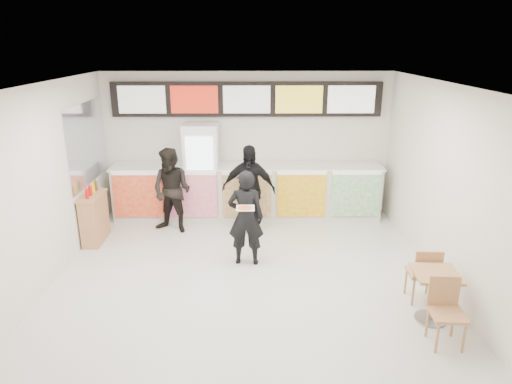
{
  "coord_description": "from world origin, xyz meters",
  "views": [
    {
      "loc": [
        0.1,
        -5.99,
        3.56
      ],
      "look_at": [
        0.17,
        1.2,
        1.19
      ],
      "focal_mm": 32.0,
      "sensor_mm": 36.0,
      "label": 1
    }
  ],
  "objects_px": {
    "drinks_fridge": "(202,172)",
    "customer_mid": "(249,190)",
    "cafe_table": "(434,287)",
    "customer_main": "(246,218)",
    "customer_left": "(172,191)",
    "service_counter": "(247,192)",
    "condiment_ledge": "(94,218)"
  },
  "relations": [
    {
      "from": "drinks_fridge",
      "to": "customer_mid",
      "type": "bearing_deg",
      "value": -39.87
    },
    {
      "from": "customer_mid",
      "to": "cafe_table",
      "type": "height_order",
      "value": "customer_mid"
    },
    {
      "from": "customer_main",
      "to": "customer_mid",
      "type": "distance_m",
      "value": 1.31
    },
    {
      "from": "drinks_fridge",
      "to": "customer_mid",
      "type": "xyz_separation_m",
      "value": [
        0.97,
        -0.81,
        -0.13
      ]
    },
    {
      "from": "customer_left",
      "to": "customer_mid",
      "type": "height_order",
      "value": "customer_mid"
    },
    {
      "from": "service_counter",
      "to": "cafe_table",
      "type": "bearing_deg",
      "value": -56.71
    },
    {
      "from": "service_counter",
      "to": "customer_mid",
      "type": "height_order",
      "value": "customer_mid"
    },
    {
      "from": "customer_main",
      "to": "customer_mid",
      "type": "height_order",
      "value": "customer_mid"
    },
    {
      "from": "service_counter",
      "to": "drinks_fridge",
      "type": "xyz_separation_m",
      "value": [
        -0.93,
        0.02,
        0.43
      ]
    },
    {
      "from": "customer_mid",
      "to": "condiment_ledge",
      "type": "relative_size",
      "value": 1.61
    },
    {
      "from": "cafe_table",
      "to": "condiment_ledge",
      "type": "distance_m",
      "value": 5.92
    },
    {
      "from": "drinks_fridge",
      "to": "condiment_ledge",
      "type": "height_order",
      "value": "drinks_fridge"
    },
    {
      "from": "cafe_table",
      "to": "customer_left",
      "type": "bearing_deg",
      "value": 145.49
    },
    {
      "from": "service_counter",
      "to": "customer_left",
      "type": "relative_size",
      "value": 3.34
    },
    {
      "from": "customer_main",
      "to": "condiment_ledge",
      "type": "xyz_separation_m",
      "value": [
        -2.82,
        0.91,
        -0.34
      ]
    },
    {
      "from": "customer_main",
      "to": "cafe_table",
      "type": "height_order",
      "value": "customer_main"
    },
    {
      "from": "service_counter",
      "to": "cafe_table",
      "type": "distance_m",
      "value": 4.56
    },
    {
      "from": "customer_mid",
      "to": "condiment_ledge",
      "type": "distance_m",
      "value": 2.91
    },
    {
      "from": "customer_left",
      "to": "cafe_table",
      "type": "height_order",
      "value": "customer_left"
    },
    {
      "from": "customer_main",
      "to": "condiment_ledge",
      "type": "height_order",
      "value": "customer_main"
    },
    {
      "from": "drinks_fridge",
      "to": "cafe_table",
      "type": "distance_m",
      "value": 5.17
    },
    {
      "from": "customer_left",
      "to": "customer_mid",
      "type": "xyz_separation_m",
      "value": [
        1.48,
        -0.07,
        0.04
      ]
    },
    {
      "from": "service_counter",
      "to": "customer_mid",
      "type": "relative_size",
      "value": 3.18
    },
    {
      "from": "service_counter",
      "to": "customer_main",
      "type": "bearing_deg",
      "value": -90.01
    },
    {
      "from": "cafe_table",
      "to": "condiment_ledge",
      "type": "xyz_separation_m",
      "value": [
        -5.32,
        2.61,
        -0.03
      ]
    },
    {
      "from": "customer_mid",
      "to": "drinks_fridge",
      "type": "bearing_deg",
      "value": 147.6
    },
    {
      "from": "customer_main",
      "to": "condiment_ledge",
      "type": "distance_m",
      "value": 2.98
    },
    {
      "from": "drinks_fridge",
      "to": "customer_left",
      "type": "distance_m",
      "value": 0.92
    },
    {
      "from": "customer_mid",
      "to": "service_counter",
      "type": "bearing_deg",
      "value": 100.03
    },
    {
      "from": "drinks_fridge",
      "to": "customer_main",
      "type": "bearing_deg",
      "value": -66.24
    },
    {
      "from": "drinks_fridge",
      "to": "customer_mid",
      "type": "height_order",
      "value": "drinks_fridge"
    },
    {
      "from": "drinks_fridge",
      "to": "cafe_table",
      "type": "height_order",
      "value": "drinks_fridge"
    }
  ]
}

